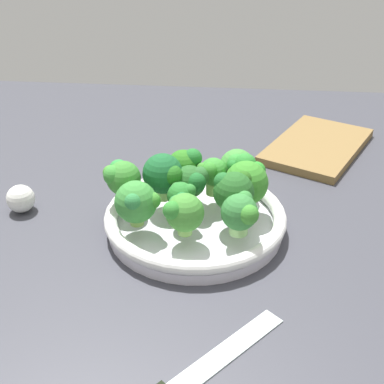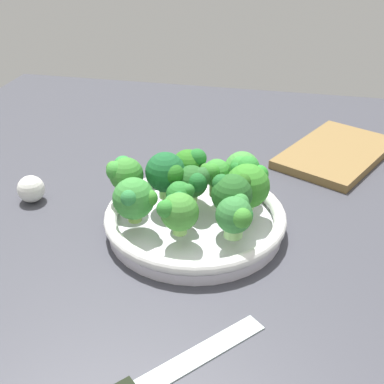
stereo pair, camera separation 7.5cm
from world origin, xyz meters
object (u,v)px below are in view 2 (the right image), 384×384
broccoli_floret_10 (232,194)px  cutting_board (336,153)px  broccoli_floret_7 (124,173)px  broccoli_floret_8 (194,182)px  broccoli_floret_3 (166,172)px  broccoli_floret_6 (178,212)px  bowl (192,219)px  broccoli_floret_11 (190,165)px  broccoli_floret_0 (241,168)px  broccoli_floret_2 (236,215)px  broccoli_floret_9 (248,183)px  broccoli_floret_5 (216,174)px  garlic_bulb (30,190)px  broccoli_floret_1 (180,196)px  broccoli_floret_4 (135,198)px

broccoli_floret_10 → cutting_board: broccoli_floret_10 is taller
broccoli_floret_7 → broccoli_floret_8: bearing=97.0°
broccoli_floret_3 → broccoli_floret_6: bearing=23.7°
bowl → broccoli_floret_11: broccoli_floret_11 is taller
broccoli_floret_0 → cutting_board: 29.55cm
broccoli_floret_2 → broccoli_floret_7: 19.31cm
broccoli_floret_2 → broccoli_floret_8: 10.90cm
broccoli_floret_0 → broccoli_floret_9: (4.46, 1.57, 0.02)cm
broccoli_floret_5 → garlic_bulb: (2.51, -30.75, -5.15)cm
broccoli_floret_1 → garlic_bulb: (-4.28, -26.71, -4.63)cm
broccoli_floret_4 → garlic_bulb: 22.43cm
cutting_board → broccoli_floret_11: bearing=-44.3°
broccoli_floret_2 → broccoli_floret_4: (-0.95, -14.68, 0.25)cm
broccoli_floret_10 → garlic_bulb: broccoli_floret_10 is taller
garlic_bulb → broccoli_floret_0: bearing=97.9°
broccoli_floret_6 → broccoli_floret_8: bearing=177.4°
broccoli_floret_6 → garlic_bulb: 29.23cm
broccoli_floret_0 → broccoli_floret_11: 8.12cm
broccoli_floret_7 → broccoli_floret_11: bearing=119.1°
broccoli_floret_8 → cutting_board: size_ratio=0.23×
broccoli_floret_3 → broccoli_floret_11: broccoli_floret_3 is taller
cutting_board → broccoli_floret_5: bearing=-37.2°
broccoli_floret_4 → broccoli_floret_10: bearing=102.7°
broccoli_floret_2 → garlic_bulb: broccoli_floret_2 is taller
broccoli_floret_4 → broccoli_floret_8: (-6.95, 7.17, -0.32)cm
broccoli_floret_9 → cutting_board: bearing=152.8°
broccoli_floret_7 → broccoli_floret_11: size_ratio=0.98×
broccoli_floret_5 → cutting_board: bearing=142.8°
broccoli_floret_2 → broccoli_floret_4: 14.71cm
bowl → broccoli_floret_7: (-0.99, -10.80, 6.16)cm
broccoli_floret_3 → broccoli_floret_10: broccoli_floret_3 is taller
broccoli_floret_11 → broccoli_floret_9: bearing=70.2°
broccoli_floret_7 → garlic_bulb: 18.24cm
bowl → broccoli_floret_2: broccoli_floret_2 is taller
broccoli_floret_2 → cutting_board: bearing=157.4°
broccoli_floret_7 → garlic_bulb: bearing=-94.3°
broccoli_floret_6 → broccoli_floret_2: bearing=96.0°
broccoli_floret_1 → broccoli_floret_3: broccoli_floret_3 is taller
broccoli_floret_7 → broccoli_floret_10: bearing=81.2°
broccoli_floret_0 → garlic_bulb: 35.18cm
broccoli_floret_8 → broccoli_floret_3: bearing=-95.9°
broccoli_floret_3 → broccoli_floret_7: bearing=-74.1°
broccoli_floret_10 → garlic_bulb: bearing=-96.5°
broccoli_floret_9 → broccoli_floret_11: size_ratio=1.07×
broccoli_floret_2 → broccoli_floret_5: size_ratio=0.99×
broccoli_floret_3 → broccoli_floret_11: bearing=138.4°
broccoli_floret_5 → broccoli_floret_11: (-1.29, -4.38, 0.42)cm
broccoli_floret_5 → broccoli_floret_2: bearing=24.0°
broccoli_floret_8 → broccoli_floret_10: (3.93, 6.29, 0.97)cm
broccoli_floret_4 → broccoli_floret_7: broccoli_floret_7 is taller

